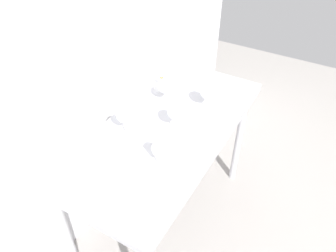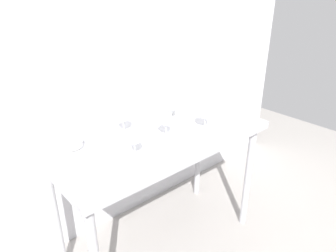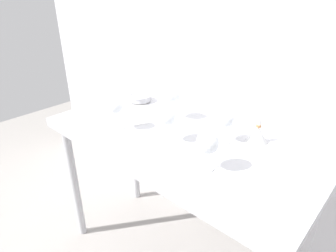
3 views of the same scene
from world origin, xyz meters
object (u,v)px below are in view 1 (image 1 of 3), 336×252
object	(u,v)px
wine_glass_near_left	(160,150)
tasting_bowl	(77,164)
tasting_sheet_upper	(128,154)
wine_glass_near_center	(175,113)
wine_glass_far_right	(165,87)
wine_glass_far_left	(125,115)
decanter_funnel	(162,83)
wine_glass_near_right	(208,92)

from	to	relation	value
wine_glass_near_left	tasting_bowl	world-z (taller)	wine_glass_near_left
tasting_sheet_upper	wine_glass_near_center	bearing A→B (deg)	7.15
wine_glass_far_right	tasting_bowl	xyz separation A→B (m)	(-0.69, 0.09, -0.09)
wine_glass_far_left	decanter_funnel	xyz separation A→B (m)	(0.49, 0.07, -0.09)
wine_glass_near_left	wine_glass_near_center	distance (m)	0.29
wine_glass_far_left	decanter_funnel	size ratio (longest dim) A/B	1.37
wine_glass_near_right	tasting_sheet_upper	xyz separation A→B (m)	(-0.56, 0.18, -0.12)
wine_glass_near_center	decanter_funnel	size ratio (longest dim) A/B	1.27
wine_glass_near_center	wine_glass_far_left	bearing A→B (deg)	127.38
wine_glass_far_left	tasting_sheet_upper	distance (m)	0.21
wine_glass_far_left	wine_glass_near_center	xyz separation A→B (m)	(0.16, -0.21, -0.01)
decanter_funnel	wine_glass_near_right	bearing A→B (deg)	-98.43
wine_glass_near_center	wine_glass_far_right	bearing A→B (deg)	41.74
tasting_sheet_upper	wine_glass_near_right	bearing A→B (deg)	10.96
wine_glass_far_left	tasting_sheet_upper	xyz separation A→B (m)	(-0.13, -0.10, -0.13)
wine_glass_far_left	wine_glass_near_center	bearing A→B (deg)	-52.62
wine_glass_near_left	tasting_sheet_upper	xyz separation A→B (m)	(-0.01, 0.19, -0.12)
wine_glass_far_right	decanter_funnel	xyz separation A→B (m)	(0.12, 0.10, -0.07)
wine_glass_far_right	wine_glass_near_right	distance (m)	0.26
wine_glass_far_left	decanter_funnel	distance (m)	0.50
wine_glass_far_right	wine_glass_near_center	xyz separation A→B (m)	(-0.20, -0.18, 0.01)
wine_glass_far_left	tasting_bowl	distance (m)	0.35
tasting_bowl	decanter_funnel	bearing A→B (deg)	0.69
tasting_sheet_upper	decanter_funnel	world-z (taller)	decanter_funnel
tasting_sheet_upper	tasting_bowl	distance (m)	0.25
tasting_sheet_upper	decanter_funnel	bearing A→B (deg)	43.80
wine_glass_near_left	decanter_funnel	distance (m)	0.71
wine_glass_near_center	tasting_bowl	world-z (taller)	wine_glass_near_center
wine_glass_far_left	wine_glass_near_right	bearing A→B (deg)	-32.37
tasting_bowl	wine_glass_far_right	bearing A→B (deg)	-7.67
wine_glass_far_right	decanter_funnel	size ratio (longest dim) A/B	1.22
tasting_bowl	wine_glass_near_center	bearing A→B (deg)	-29.37
wine_glass_near_right	decanter_funnel	bearing A→B (deg)	81.57
wine_glass_far_left	tasting_sheet_upper	bearing A→B (deg)	-141.73
tasting_bowl	decanter_funnel	size ratio (longest dim) A/B	1.04
wine_glass_near_right	wine_glass_near_center	world-z (taller)	wine_glass_near_center
wine_glass_near_right	tasting_sheet_upper	world-z (taller)	wine_glass_near_right
wine_glass_far_left	tasting_sheet_upper	world-z (taller)	wine_glass_far_left
wine_glass_far_left	tasting_bowl	bearing A→B (deg)	169.44
wine_glass_near_center	wine_glass_near_right	bearing A→B (deg)	-13.18
wine_glass_near_left	wine_glass_near_right	bearing A→B (deg)	1.28
wine_glass_far_right	wine_glass_near_right	world-z (taller)	wine_glass_near_right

